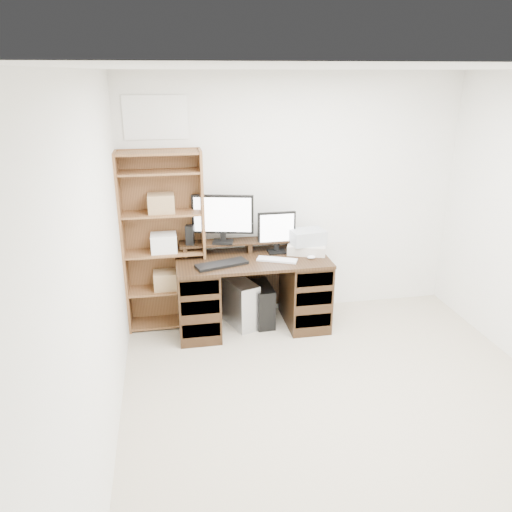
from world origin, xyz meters
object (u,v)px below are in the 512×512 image
object	(u,v)px
monitor_small	(277,231)
printer	(307,248)
desk	(252,291)
tower_black	(263,304)
tower_silver	(240,302)
bookshelf	(164,240)
monitor_wide	(223,216)

from	to	relation	value
monitor_small	printer	world-z (taller)	monitor_small
desk	printer	xyz separation A→B (m)	(0.58, 0.07, 0.41)
monitor_small	printer	size ratio (longest dim) A/B	1.11
tower_black	tower_silver	bearing A→B (deg)	173.34
tower_black	bookshelf	bearing A→B (deg)	168.22
printer	tower_black	distance (m)	0.75
desk	tower_black	world-z (taller)	desk
monitor_small	tower_black	xyz separation A→B (m)	(-0.16, -0.08, -0.77)
tower_black	monitor_wide	bearing A→B (deg)	157.63
desk	tower_silver	xyz separation A→B (m)	(-0.12, 0.07, -0.15)
monitor_wide	monitor_small	distance (m)	0.56
tower_silver	bookshelf	distance (m)	1.00
monitor_wide	monitor_small	size ratio (longest dim) A/B	1.43
printer	tower_silver	world-z (taller)	printer
monitor_small	tower_black	world-z (taller)	monitor_small
printer	tower_black	bearing A→B (deg)	-159.06
tower_silver	bookshelf	xyz separation A→B (m)	(-0.73, 0.14, 0.68)
monitor_wide	bookshelf	size ratio (longest dim) A/B	0.33
tower_black	desk	bearing A→B (deg)	-157.46
monitor_wide	tower_black	bearing A→B (deg)	-6.28
printer	monitor_wide	bearing A→B (deg)	-168.91
bookshelf	tower_black	bearing A→B (deg)	-9.25
desk	monitor_small	distance (m)	0.66
monitor_small	bookshelf	bearing A→B (deg)	175.33
monitor_wide	bookshelf	bearing A→B (deg)	-168.47
printer	tower_black	size ratio (longest dim) A/B	0.89
monitor_wide	tower_silver	bearing A→B (deg)	-26.83
tower_silver	tower_black	size ratio (longest dim) A/B	1.14
monitor_wide	monitor_small	world-z (taller)	monitor_wide
monitor_small	tower_black	distance (m)	0.79
monitor_wide	printer	bearing A→B (deg)	4.99
desk	monitor_small	bearing A→B (deg)	26.02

